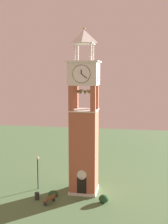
% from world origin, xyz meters
% --- Properties ---
extents(ground, '(80.00, 80.00, 0.00)m').
position_xyz_m(ground, '(0.00, 0.00, 0.00)').
color(ground, '#517547').
extents(clock_tower, '(3.63, 3.63, 19.17)m').
position_xyz_m(clock_tower, '(0.00, -0.00, 7.89)').
color(clock_tower, '#AD5B42').
rests_on(clock_tower, ground).
extents(park_bench, '(1.02, 1.65, 0.95)m').
position_xyz_m(park_bench, '(-3.09, -3.99, 0.48)').
color(park_bench, brown).
rests_on(park_bench, ground).
extents(lamp_post, '(0.36, 0.36, 4.07)m').
position_xyz_m(lamp_post, '(-5.67, -0.26, 2.80)').
color(lamp_post, black).
rests_on(lamp_post, ground).
extents(trash_bin, '(0.52, 0.52, 0.80)m').
position_xyz_m(trash_bin, '(-4.79, -3.24, 0.40)').
color(trash_bin, '#2D2D33').
rests_on(trash_bin, ground).
extents(shrub_near_entry, '(1.11, 1.11, 0.87)m').
position_xyz_m(shrub_near_entry, '(2.68, -2.74, 0.43)').
color(shrub_near_entry, '#234C28').
rests_on(shrub_near_entry, ground).
extents(shrub_left_of_tower, '(1.14, 1.14, 0.60)m').
position_xyz_m(shrub_left_of_tower, '(-3.25, -2.02, 0.30)').
color(shrub_left_of_tower, '#234C28').
rests_on(shrub_left_of_tower, ground).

